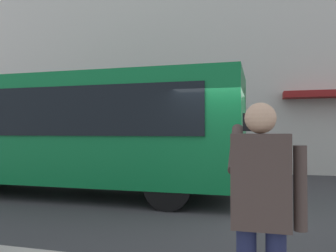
# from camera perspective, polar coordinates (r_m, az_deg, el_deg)

# --- Properties ---
(ground_plane) EXTENTS (60.00, 60.00, 0.00)m
(ground_plane) POSITION_cam_1_polar(r_m,az_deg,el_deg) (7.41, 11.75, -13.73)
(ground_plane) COLOR #38383A
(building_facade_far) EXTENTS (28.00, 1.55, 12.00)m
(building_facade_far) POSITION_cam_1_polar(r_m,az_deg,el_deg) (14.67, 13.41, 16.31)
(building_facade_far) COLOR beige
(building_facade_far) RESTS_ON ground_plane
(red_bus) EXTENTS (9.05, 2.54, 3.08)m
(red_bus) POSITION_cam_1_polar(r_m,az_deg,el_deg) (9.23, -16.55, -0.65)
(red_bus) COLOR #0F7238
(red_bus) RESTS_ON ground_plane
(pedestrian_photographer) EXTENTS (0.53, 0.52, 1.70)m
(pedestrian_photographer) POSITION_cam_1_polar(r_m,az_deg,el_deg) (2.51, 15.53, -12.50)
(pedestrian_photographer) COLOR #1E2347
(pedestrian_photographer) RESTS_ON sidewalk_curb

